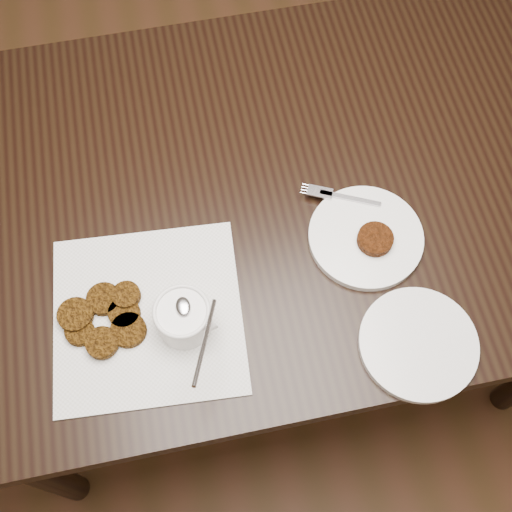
{
  "coord_description": "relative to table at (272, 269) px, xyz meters",
  "views": [
    {
      "loc": [
        -0.12,
        -0.42,
        1.75
      ],
      "look_at": [
        -0.03,
        0.02,
        0.8
      ],
      "focal_mm": 45.19,
      "sensor_mm": 36.0,
      "label": 1
    }
  ],
  "objects": [
    {
      "name": "floor",
      "position": [
        -0.04,
        -0.17,
        -0.38
      ],
      "size": [
        4.0,
        4.0,
        0.0
      ],
      "primitive_type": "plane",
      "color": "#54311D",
      "rests_on": "ground"
    },
    {
      "name": "table",
      "position": [
        0.0,
        0.0,
        0.0
      ],
      "size": [
        1.31,
        0.84,
        0.75
      ],
      "primitive_type": "cube",
      "color": "black",
      "rests_on": "floor"
    },
    {
      "name": "napkin",
      "position": [
        -0.26,
        -0.2,
        0.38
      ],
      "size": [
        0.33,
        0.33,
        0.0
      ],
      "primitive_type": "cube",
      "rotation": [
        0.0,
        0.0,
        -0.07
      ],
      "color": "white",
      "rests_on": "table"
    },
    {
      "name": "sauce_ramekin",
      "position": [
        -0.2,
        -0.23,
        0.44
      ],
      "size": [
        0.15,
        0.15,
        0.13
      ],
      "primitive_type": null,
      "rotation": [
        0.0,
        0.0,
        -0.35
      ],
      "color": "white",
      "rests_on": "napkin"
    },
    {
      "name": "patty_cluster",
      "position": [
        -0.32,
        -0.2,
        0.39
      ],
      "size": [
        0.19,
        0.19,
        0.02
      ],
      "primitive_type": null,
      "rotation": [
        0.0,
        0.0,
        0.03
      ],
      "color": "brown",
      "rests_on": "napkin"
    },
    {
      "name": "plate_with_patty",
      "position": [
        0.13,
        -0.14,
        0.39
      ],
      "size": [
        0.26,
        0.26,
        0.03
      ],
      "primitive_type": null,
      "rotation": [
        0.0,
        0.0,
        -0.44
      ],
      "color": "white",
      "rests_on": "table"
    },
    {
      "name": "plate_empty",
      "position": [
        0.16,
        -0.34,
        0.38
      ],
      "size": [
        0.24,
        0.24,
        0.01
      ],
      "primitive_type": "cylinder",
      "rotation": [
        0.0,
        0.0,
        -0.31
      ],
      "color": "white",
      "rests_on": "table"
    }
  ]
}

